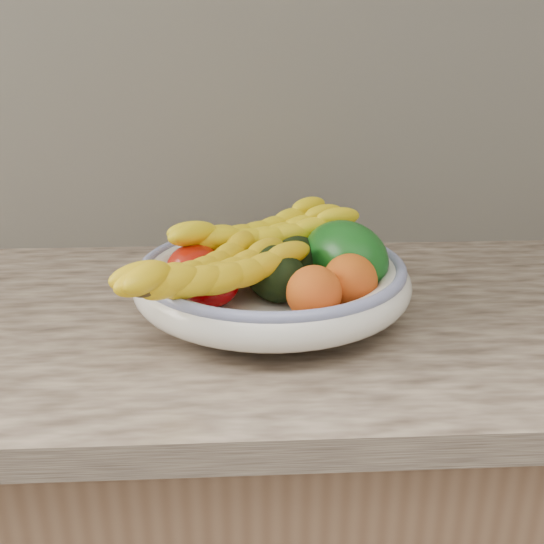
{
  "coord_description": "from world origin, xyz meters",
  "views": [
    {
      "loc": [
        -0.04,
        0.86,
        1.26
      ],
      "look_at": [
        0.0,
        1.66,
        0.96
      ],
      "focal_mm": 40.0,
      "sensor_mm": 36.0,
      "label": 1
    }
  ],
  "objects_px": {
    "fruit_bowl": "(272,280)",
    "banana_bunch_back": "(262,238)",
    "green_mango": "(345,257)",
    "banana_bunch_front": "(211,278)"
  },
  "relations": [
    {
      "from": "fruit_bowl",
      "to": "banana_bunch_back",
      "type": "distance_m",
      "value": 0.08
    },
    {
      "from": "fruit_bowl",
      "to": "banana_bunch_back",
      "type": "height_order",
      "value": "banana_bunch_back"
    },
    {
      "from": "green_mango",
      "to": "banana_bunch_front",
      "type": "relative_size",
      "value": 0.47
    },
    {
      "from": "green_mango",
      "to": "banana_bunch_back",
      "type": "xyz_separation_m",
      "value": [
        -0.12,
        0.06,
        0.01
      ]
    },
    {
      "from": "banana_bunch_back",
      "to": "green_mango",
      "type": "bearing_deg",
      "value": -54.73
    },
    {
      "from": "fruit_bowl",
      "to": "green_mango",
      "type": "distance_m",
      "value": 0.11
    },
    {
      "from": "fruit_bowl",
      "to": "banana_bunch_back",
      "type": "relative_size",
      "value": 1.25
    },
    {
      "from": "green_mango",
      "to": "banana_bunch_back",
      "type": "relative_size",
      "value": 0.47
    },
    {
      "from": "fruit_bowl",
      "to": "banana_bunch_front",
      "type": "distance_m",
      "value": 0.12
    },
    {
      "from": "banana_bunch_back",
      "to": "fruit_bowl",
      "type": "bearing_deg",
      "value": -108.89
    }
  ]
}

